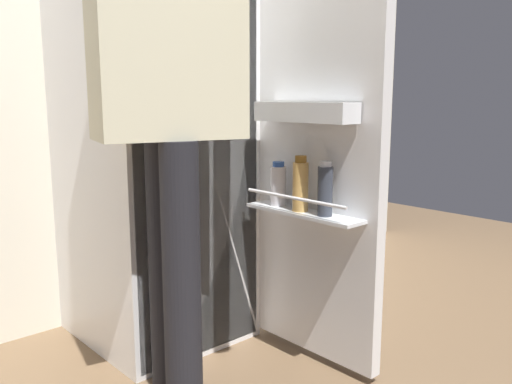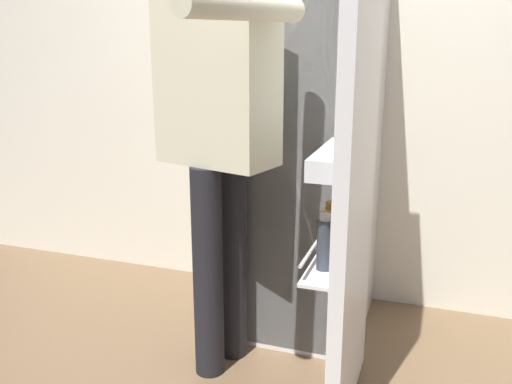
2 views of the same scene
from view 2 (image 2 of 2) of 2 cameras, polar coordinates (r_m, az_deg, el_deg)
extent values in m
plane|color=brown|center=(2.37, 1.08, -18.99)|extent=(6.36, 6.36, 0.00)
cube|color=silver|center=(2.87, 7.24, 13.24)|extent=(4.40, 0.10, 2.46)
cube|color=white|center=(2.54, 5.21, 5.39)|extent=(0.60, 0.65, 1.79)
cube|color=white|center=(2.24, 3.22, 4.01)|extent=(0.56, 0.01, 1.75)
cube|color=white|center=(2.29, 3.51, 2.83)|extent=(0.52, 0.09, 0.01)
cube|color=white|center=(1.89, 10.22, 1.83)|extent=(0.05, 0.57, 1.75)
cube|color=white|center=(2.00, 7.54, -6.83)|extent=(0.11, 0.49, 0.01)
cylinder|color=silver|center=(1.99, 6.24, -5.05)|extent=(0.01, 0.47, 0.01)
cube|color=white|center=(1.89, 7.93, 3.36)|extent=(0.10, 0.42, 0.07)
cylinder|color=tan|center=(1.98, 7.62, -4.18)|extent=(0.06, 0.06, 0.18)
cylinder|color=#996623|center=(1.95, 7.72, -1.39)|extent=(0.04, 0.04, 0.02)
cylinder|color=white|center=(2.10, 8.63, -3.45)|extent=(0.06, 0.06, 0.15)
cylinder|color=#335BB2|center=(2.07, 8.73, -1.25)|extent=(0.04, 0.04, 0.02)
cylinder|color=#333842|center=(1.87, 7.02, -5.37)|extent=(0.05, 0.05, 0.17)
cylinder|color=silver|center=(1.84, 7.12, -2.58)|extent=(0.04, 0.04, 0.02)
cylinder|color=gold|center=(2.25, 6.45, 3.79)|extent=(0.10, 0.10, 0.08)
cylinder|color=black|center=(2.36, -2.45, -7.03)|extent=(0.12, 0.12, 0.87)
cylinder|color=black|center=(2.25, -4.93, -8.32)|extent=(0.12, 0.12, 0.87)
cube|color=beige|center=(2.12, -4.01, 11.14)|extent=(0.49, 0.33, 0.62)
cylinder|color=beige|center=(2.30, -0.49, 10.99)|extent=(0.08, 0.08, 0.58)
cylinder|color=beige|center=(1.76, -1.10, 18.34)|extent=(0.23, 0.58, 0.08)
camera|label=1|loc=(1.86, -52.72, -1.34)|focal=37.47mm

